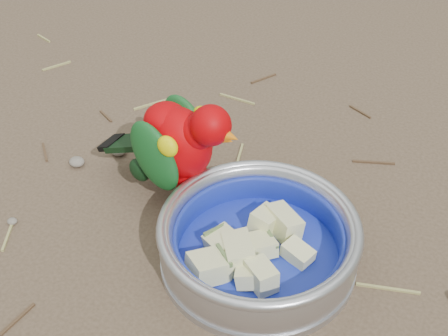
% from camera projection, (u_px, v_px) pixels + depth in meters
% --- Properties ---
extents(ground, '(60.00, 60.00, 0.00)m').
position_uv_depth(ground, '(167.00, 268.00, 0.71)').
color(ground, brown).
extents(food_bowl, '(0.22, 0.22, 0.02)m').
position_uv_depth(food_bowl, '(258.00, 257.00, 0.72)').
color(food_bowl, '#B2B2BA').
rests_on(food_bowl, ground).
extents(bowl_wall, '(0.22, 0.22, 0.04)m').
position_uv_depth(bowl_wall, '(259.00, 238.00, 0.70)').
color(bowl_wall, '#B2B2BA').
rests_on(bowl_wall, food_bowl).
extents(fruit_wedges, '(0.13, 0.13, 0.03)m').
position_uv_depth(fruit_wedges, '(259.00, 243.00, 0.70)').
color(fruit_wedges, beige).
rests_on(fruit_wedges, food_bowl).
extents(lory_parrot, '(0.20, 0.12, 0.15)m').
position_uv_depth(lory_parrot, '(180.00, 152.00, 0.76)').
color(lory_parrot, '#AA0004').
rests_on(lory_parrot, ground).
extents(ground_debris, '(0.90, 0.80, 0.01)m').
position_uv_depth(ground_debris, '(158.00, 262.00, 0.72)').
color(ground_debris, '#989153').
rests_on(ground_debris, ground).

